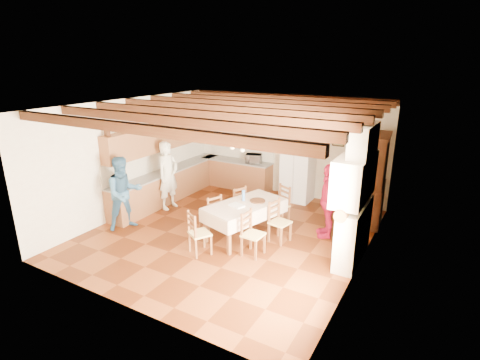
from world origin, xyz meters
name	(u,v)px	position (x,y,z in m)	size (l,w,h in m)	color
floor	(230,233)	(0.00, 0.00, -0.01)	(6.00, 6.50, 0.02)	#4E200A
ceiling	(229,105)	(0.00, 0.00, 3.01)	(6.00, 6.50, 0.02)	white
wall_back	(286,145)	(0.00, 3.26, 1.50)	(6.00, 0.02, 3.00)	beige
wall_front	(119,225)	(0.00, -3.26, 1.50)	(6.00, 0.02, 3.00)	beige
wall_left	(132,156)	(-3.01, 0.00, 1.50)	(0.02, 6.50, 3.00)	beige
wall_right	(366,195)	(3.01, 0.00, 1.50)	(0.02, 6.50, 3.00)	beige
ceiling_beams	(229,109)	(0.00, 0.00, 2.91)	(6.00, 6.30, 0.16)	#3A170B
lower_cabinets_left	(170,185)	(-2.70, 1.05, 0.43)	(0.60, 4.30, 0.86)	brown
lower_cabinets_back	(236,174)	(-1.55, 2.95, 0.43)	(2.30, 0.60, 0.86)	brown
countertop_left	(169,170)	(-2.70, 1.05, 0.88)	(0.62, 4.30, 0.04)	slate
countertop_back	(236,161)	(-1.55, 2.95, 0.88)	(2.34, 0.62, 0.04)	slate
backsplash_left	(161,158)	(-2.98, 1.05, 1.20)	(0.03, 4.30, 0.60)	#F1E3CF
backsplash_back	(241,149)	(-1.55, 3.23, 1.20)	(2.30, 0.03, 0.60)	#F1E3CF
upper_cabinets	(163,137)	(-2.83, 1.05, 1.85)	(0.35, 4.20, 0.70)	brown
fireplace	(353,195)	(2.72, 0.20, 1.40)	(0.56, 1.60, 2.80)	beige
wall_picture	(339,139)	(1.55, 3.23, 1.85)	(0.34, 0.03, 0.42)	#2F2417
refrigerator	(298,172)	(0.55, 2.85, 0.84)	(0.84, 0.69, 1.68)	white
hutch	(374,180)	(2.75, 2.30, 1.13)	(0.52, 1.24, 2.25)	#3B1B0F
dining_table	(245,207)	(0.40, 0.00, 0.74)	(1.46, 2.07, 0.82)	#EEE3CB
chandelier	(245,142)	(0.40, 0.00, 2.25)	(0.47, 0.47, 0.03)	black
chair_left_near	(211,213)	(-0.42, -0.18, 0.48)	(0.42, 0.40, 0.96)	brown
chair_left_far	(235,203)	(-0.23, 0.64, 0.48)	(0.42, 0.40, 0.96)	brown
chair_right_near	(253,234)	(0.97, -0.66, 0.48)	(0.42, 0.40, 0.96)	brown
chair_right_far	(280,222)	(1.20, 0.19, 0.48)	(0.42, 0.40, 0.96)	brown
chair_end_near	(200,232)	(-0.04, -1.16, 0.48)	(0.42, 0.40, 0.96)	brown
chair_end_far	(279,205)	(0.76, 1.12, 0.48)	(0.42, 0.40, 0.96)	brown
person_man	(168,175)	(-2.28, 0.53, 0.93)	(0.68, 0.45, 1.87)	white
person_woman_blue	(124,193)	(-2.34, -1.00, 0.89)	(0.87, 0.68, 1.79)	#33618B
person_woman_red	(328,201)	(2.02, 0.99, 0.87)	(1.02, 0.42, 1.74)	#C1133C
microwave	(254,158)	(-0.94, 2.95, 1.03)	(0.48, 0.32, 0.27)	silver
fridge_vase	(302,138)	(0.62, 2.85, 1.84)	(0.32, 0.32, 0.33)	#3B1B0F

